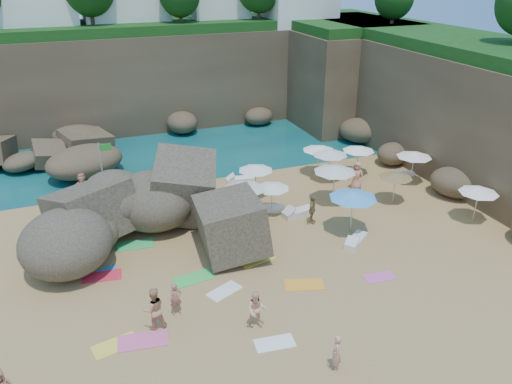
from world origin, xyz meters
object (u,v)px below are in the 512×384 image
object	(u,v)px
parasol_0	(195,192)
parasol_2	(359,149)
rock_outcrop	(143,244)
person_stand_5	(83,187)
person_stand_4	(357,176)
person_stand_6	(336,353)
person_stand_3	(312,210)
lounger_0	(240,180)
flag_pole	(104,164)
person_stand_2	(170,183)
person_stand_1	(154,309)
parasol_1	(256,168)

from	to	relation	value
parasol_0	parasol_2	distance (m)	12.54
rock_outcrop	person_stand_5	distance (m)	7.02
person_stand_4	parasol_2	bearing A→B (deg)	107.04
rock_outcrop	person_stand_6	size ratio (longest dim) A/B	5.84
person_stand_6	person_stand_3	bearing A→B (deg)	-178.01
person_stand_3	person_stand_5	distance (m)	14.04
lounger_0	person_stand_5	distance (m)	10.01
person_stand_4	flag_pole	bearing A→B (deg)	-145.09
parasol_0	parasol_2	size ratio (longest dim) A/B	1.00
person_stand_2	person_stand_3	size ratio (longest dim) A/B	0.96
flag_pole	person_stand_3	world-z (taller)	flag_pole
parasol_0	person_stand_4	size ratio (longest dim) A/B	1.16
flag_pole	person_stand_1	xyz separation A→B (m)	(0.51, -12.77, -1.49)
rock_outcrop	parasol_2	world-z (taller)	parasol_2
parasol_1	lounger_0	world-z (taller)	parasol_1
person_stand_3	person_stand_4	world-z (taller)	person_stand_4
flag_pole	person_stand_5	world-z (taller)	flag_pole
parasol_0	person_stand_6	bearing A→B (deg)	-82.01
parasol_0	person_stand_3	size ratio (longest dim) A/B	1.30
parasol_2	person_stand_5	distance (m)	18.13
person_stand_4	rock_outcrop	bearing A→B (deg)	-122.26
parasol_2	person_stand_6	world-z (taller)	parasol_2
rock_outcrop	person_stand_1	world-z (taller)	person_stand_1
flag_pole	person_stand_2	bearing A→B (deg)	-7.01
parasol_1	person_stand_4	size ratio (longest dim) A/B	1.16
rock_outcrop	person_stand_4	size ratio (longest dim) A/B	4.76
flag_pole	person_stand_4	bearing A→B (deg)	-14.66
parasol_1	parasol_2	size ratio (longest dim) A/B	1.00
person_stand_3	person_stand_4	distance (m)	5.68
parasol_1	person_stand_6	distance (m)	15.11
flag_pole	person_stand_5	distance (m)	2.08
flag_pole	person_stand_3	bearing A→B (deg)	-34.07
flag_pole	parasol_1	distance (m)	9.17
lounger_0	person_stand_2	bearing A→B (deg)	-169.70
lounger_0	person_stand_4	bearing A→B (deg)	-23.16
person_stand_2	person_stand_6	world-z (taller)	person_stand_2
parasol_2	person_stand_1	world-z (taller)	parasol_2
person_stand_1	person_stand_3	size ratio (longest dim) A/B	1.13
rock_outcrop	lounger_0	distance (m)	9.51
person_stand_2	person_stand_3	bearing A→B (deg)	148.33
parasol_2	person_stand_1	bearing A→B (deg)	-145.82
parasol_2	parasol_1	bearing A→B (deg)	-174.72
person_stand_5	person_stand_6	distance (m)	19.42
parasol_2	flag_pole	bearing A→B (deg)	173.65
lounger_0	person_stand_2	world-z (taller)	person_stand_2
person_stand_2	person_stand_5	xyz separation A→B (m)	(-5.14, 0.96, 0.14)
parasol_1	person_stand_4	bearing A→B (deg)	-12.40
parasol_1	person_stand_3	xyz separation A→B (m)	(1.68, -4.51, -1.06)
person_stand_4	person_stand_3	bearing A→B (deg)	-97.43
parasol_2	person_stand_2	distance (m)	12.93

